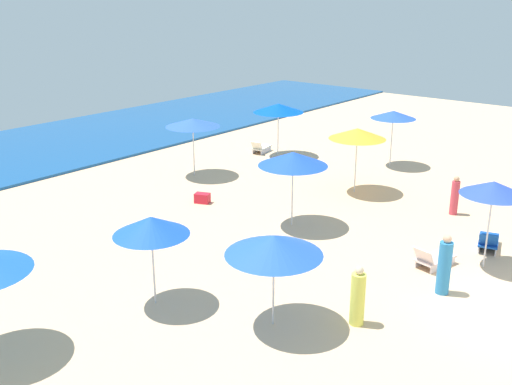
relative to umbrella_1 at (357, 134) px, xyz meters
name	(u,v)px	position (x,y,z in m)	size (l,w,h in m)	color
ocean	(8,154)	(-6.06, 16.52, -2.39)	(60.00, 10.18, 0.12)	#154E91
umbrella_1	(357,134)	(0.00, 0.00, 0.00)	(2.30, 2.30, 2.67)	silver
umbrella_2	(393,115)	(4.49, 0.71, -0.01)	(2.09, 2.09, 2.63)	silver
umbrella_3	(274,245)	(-10.32, -3.77, -0.32)	(2.38, 2.38, 2.38)	silver
umbrella_4	(494,188)	(-3.72, -6.64, 0.02)	(1.88, 1.88, 2.68)	silver
lounge_chair_4_0	(433,259)	(-4.70, -5.47, -2.19)	(1.48, 0.92, 0.73)	silver
lounge_chair_4_1	(488,241)	(-2.40, -6.31, -2.17)	(1.55, 0.95, 0.78)	silver
umbrella_5	(293,159)	(-4.65, -0.20, -0.03)	(2.41, 2.41, 2.67)	silver
umbrella_6	(278,108)	(2.56, 5.93, -0.03)	(2.49, 2.49, 2.64)	silver
lounge_chair_6_0	(261,148)	(2.49, 6.97, -2.20)	(1.41, 0.81, 0.70)	silver
umbrella_7	(193,123)	(-2.52, 6.77, -0.05)	(2.40, 2.40, 2.59)	silver
umbrella_9	(151,226)	(-11.47, -0.71, -0.25)	(1.98, 1.98, 2.45)	silver
beachgoer_0	(444,266)	(-6.11, -6.35, -1.65)	(0.50, 0.50, 1.72)	#2B7CBC
beachgoer_1	(455,196)	(0.04, -4.18, -1.76)	(0.38, 0.38, 1.47)	#D34150
beachgoer_2	(358,298)	(-9.00, -5.36, -1.73)	(0.50, 0.50, 1.57)	#E5E559
cooler_box_0	(202,198)	(-4.96, 3.89, -2.26)	(0.57, 0.37, 0.39)	red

